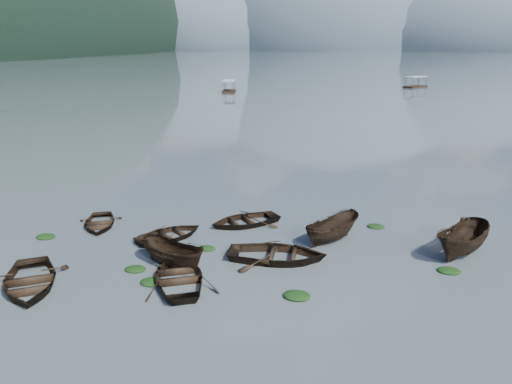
% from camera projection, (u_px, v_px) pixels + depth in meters
% --- Properties ---
extents(ground_plane, '(2400.00, 2400.00, 0.00)m').
position_uv_depth(ground_plane, '(189.00, 324.00, 19.96)').
color(ground_plane, '#49555B').
extents(haze_mtn_a, '(520.00, 520.00, 280.00)m').
position_uv_depth(haze_mtn_a, '(226.00, 49.00, 915.87)').
color(haze_mtn_a, '#475666').
rests_on(haze_mtn_a, ground).
extents(haze_mtn_b, '(520.00, 520.00, 340.00)m').
position_uv_depth(haze_mtn_b, '(336.00, 49.00, 873.01)').
color(haze_mtn_b, '#475666').
rests_on(haze_mtn_b, ground).
extents(haze_mtn_c, '(520.00, 520.00, 260.00)m').
position_uv_depth(haze_mtn_c, '(457.00, 49.00, 830.15)').
color(haze_mtn_c, '#475666').
rests_on(haze_mtn_c, ground).
extents(rowboat_0, '(5.67, 6.08, 1.02)m').
position_uv_depth(rowboat_0, '(30.00, 287.00, 22.92)').
color(rowboat_0, black).
rests_on(rowboat_0, ground).
extents(rowboat_1, '(4.78, 4.97, 0.84)m').
position_uv_depth(rowboat_1, '(170.00, 238.00, 28.70)').
color(rowboat_1, black).
rests_on(rowboat_1, ground).
extents(rowboat_2, '(4.32, 3.10, 1.57)m').
position_uv_depth(rowboat_2, '(174.00, 265.00, 25.17)').
color(rowboat_2, black).
rests_on(rowboat_2, ground).
extents(rowboat_3, '(5.17, 5.78, 0.99)m').
position_uv_depth(rowboat_3, '(180.00, 282.00, 23.46)').
color(rowboat_3, black).
rests_on(rowboat_3, ground).
extents(rowboat_4, '(5.42, 4.10, 1.06)m').
position_uv_depth(rowboat_4, '(277.00, 260.00, 25.79)').
color(rowboat_4, black).
rests_on(rowboat_4, ground).
extents(rowboat_5, '(4.04, 5.09, 1.87)m').
position_uv_depth(rowboat_5, '(462.00, 254.00, 26.51)').
color(rowboat_5, black).
rests_on(rowboat_5, ground).
extents(rowboat_6, '(4.10, 4.64, 0.80)m').
position_uv_depth(rowboat_6, '(99.00, 226.00, 30.55)').
color(rowboat_6, black).
rests_on(rowboat_6, ground).
extents(rowboat_7, '(5.44, 5.27, 0.92)m').
position_uv_depth(rowboat_7, '(245.00, 224.00, 30.87)').
color(rowboat_7, black).
rests_on(rowboat_7, ground).
extents(rowboat_8, '(3.64, 4.32, 1.61)m').
position_uv_depth(rowboat_8, '(332.00, 240.00, 28.42)').
color(rowboat_8, black).
rests_on(rowboat_8, ground).
extents(weed_clump_0, '(1.14, 0.93, 0.25)m').
position_uv_depth(weed_clump_0, '(152.00, 283.00, 23.32)').
color(weed_clump_0, black).
rests_on(weed_clump_0, ground).
extents(weed_clump_1, '(1.07, 0.86, 0.24)m').
position_uv_depth(weed_clump_1, '(135.00, 270.00, 24.65)').
color(weed_clump_1, black).
rests_on(weed_clump_1, ground).
extents(weed_clump_2, '(1.25, 1.00, 0.27)m').
position_uv_depth(weed_clump_2, '(297.00, 297.00, 22.04)').
color(weed_clump_2, black).
rests_on(weed_clump_2, ground).
extents(weed_clump_3, '(0.84, 0.71, 0.19)m').
position_uv_depth(weed_clump_3, '(280.00, 264.00, 25.35)').
color(weed_clump_3, black).
rests_on(weed_clump_3, ground).
extents(weed_clump_4, '(1.14, 0.90, 0.23)m').
position_uv_depth(weed_clump_4, '(449.00, 272.00, 24.47)').
color(weed_clump_4, black).
rests_on(weed_clump_4, ground).
extents(weed_clump_5, '(1.14, 0.92, 0.24)m').
position_uv_depth(weed_clump_5, '(46.00, 238.00, 28.77)').
color(weed_clump_5, black).
rests_on(weed_clump_5, ground).
extents(weed_clump_6, '(0.97, 0.80, 0.20)m').
position_uv_depth(weed_clump_6, '(207.00, 249.00, 27.17)').
color(weed_clump_6, black).
rests_on(weed_clump_6, ground).
extents(weed_clump_7, '(1.07, 0.86, 0.23)m').
position_uv_depth(weed_clump_7, '(376.00, 227.00, 30.37)').
color(weed_clump_7, black).
rests_on(weed_clump_7, ground).
extents(pontoon_left, '(3.96, 7.00, 2.53)m').
position_uv_depth(pontoon_left, '(229.00, 92.00, 113.16)').
color(pontoon_left, black).
rests_on(pontoon_left, ground).
extents(pontoon_centre, '(6.30, 7.05, 2.58)m').
position_uv_depth(pontoon_centre, '(415.00, 87.00, 125.12)').
color(pontoon_centre, black).
rests_on(pontoon_centre, ground).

